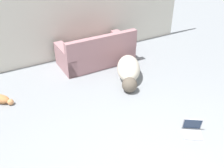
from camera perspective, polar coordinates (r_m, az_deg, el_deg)
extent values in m
cube|color=beige|center=(5.65, -15.41, 17.31)|extent=(7.20, 0.06, 2.68)
cube|color=#A3757A|center=(5.81, -3.75, 6.70)|extent=(1.67, 0.85, 0.38)
cube|color=#A3757A|center=(5.36, -2.17, 8.96)|extent=(1.67, 0.16, 0.39)
cube|color=#A3757A|center=(6.11, 2.46, 8.78)|extent=(0.21, 0.84, 0.52)
cube|color=#A3757A|center=(5.54, -10.61, 5.61)|extent=(0.21, 0.84, 0.52)
ellipsoid|color=beige|center=(5.20, 3.80, 3.60)|extent=(0.87, 1.03, 0.42)
sphere|color=brown|center=(4.77, 4.03, -0.19)|extent=(0.41, 0.41, 0.30)
cylinder|color=beige|center=(5.79, 3.50, 4.80)|extent=(0.16, 0.23, 0.06)
ellipsoid|color=#BC7A47|center=(4.94, -24.09, -3.12)|extent=(0.37, 0.39, 0.15)
sphere|color=tan|center=(4.82, -22.19, -3.83)|extent=(0.16, 0.16, 0.11)
cube|color=#B7B7BC|center=(4.09, 17.91, -11.03)|extent=(0.36, 0.34, 0.02)
cube|color=#B7B7BC|center=(4.11, 17.87, -8.65)|extent=(0.27, 0.21, 0.22)
cube|color=#23334C|center=(4.10, 17.89, -8.74)|extent=(0.24, 0.18, 0.19)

